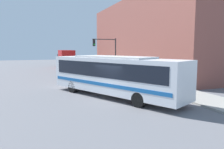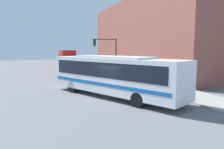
{
  "view_description": "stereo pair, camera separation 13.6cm",
  "coord_description": "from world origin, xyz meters",
  "px_view_note": "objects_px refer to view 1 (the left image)",
  "views": [
    {
      "loc": [
        -5.46,
        -14.11,
        3.64
      ],
      "look_at": [
        1.28,
        4.08,
        1.33
      ],
      "focal_mm": 35.0,
      "sensor_mm": 36.0,
      "label": 1
    },
    {
      "loc": [
        -5.33,
        -14.16,
        3.64
      ],
      "look_at": [
        1.28,
        4.08,
        1.33
      ],
      "focal_mm": 35.0,
      "sensor_mm": 36.0,
      "label": 2
    }
  ],
  "objects_px": {
    "fire_hydrant": "(159,84)",
    "parking_meter": "(128,71)",
    "delivery_truck": "(66,58)",
    "traffic_light_pole": "(107,50)",
    "pedestrian_near_corner": "(157,74)",
    "city_bus": "(113,74)"
  },
  "relations": [
    {
      "from": "fire_hydrant",
      "to": "parking_meter",
      "type": "distance_m",
      "value": 6.66
    },
    {
      "from": "delivery_truck",
      "to": "traffic_light_pole",
      "type": "distance_m",
      "value": 15.78
    },
    {
      "from": "fire_hydrant",
      "to": "traffic_light_pole",
      "type": "xyz_separation_m",
      "value": [
        -1.02,
        11.02,
        2.98
      ]
    },
    {
      "from": "fire_hydrant",
      "to": "pedestrian_near_corner",
      "type": "distance_m",
      "value": 3.03
    },
    {
      "from": "city_bus",
      "to": "parking_meter",
      "type": "bearing_deg",
      "value": 32.56
    },
    {
      "from": "city_bus",
      "to": "fire_hydrant",
      "type": "height_order",
      "value": "city_bus"
    },
    {
      "from": "city_bus",
      "to": "fire_hydrant",
      "type": "bearing_deg",
      "value": -10.79
    },
    {
      "from": "traffic_light_pole",
      "to": "pedestrian_near_corner",
      "type": "height_order",
      "value": "traffic_light_pole"
    },
    {
      "from": "pedestrian_near_corner",
      "to": "delivery_truck",
      "type": "bearing_deg",
      "value": 103.47
    },
    {
      "from": "fire_hydrant",
      "to": "pedestrian_near_corner",
      "type": "height_order",
      "value": "pedestrian_near_corner"
    },
    {
      "from": "city_bus",
      "to": "traffic_light_pole",
      "type": "height_order",
      "value": "traffic_light_pole"
    },
    {
      "from": "parking_meter",
      "to": "traffic_light_pole",
      "type": "bearing_deg",
      "value": 103.16
    },
    {
      "from": "traffic_light_pole",
      "to": "parking_meter",
      "type": "height_order",
      "value": "traffic_light_pole"
    },
    {
      "from": "parking_meter",
      "to": "pedestrian_near_corner",
      "type": "relative_size",
      "value": 0.77
    },
    {
      "from": "city_bus",
      "to": "delivery_truck",
      "type": "bearing_deg",
      "value": 62.57
    },
    {
      "from": "city_bus",
      "to": "traffic_light_pole",
      "type": "relative_size",
      "value": 2.36
    },
    {
      "from": "fire_hydrant",
      "to": "traffic_light_pole",
      "type": "relative_size",
      "value": 0.16
    },
    {
      "from": "parking_meter",
      "to": "fire_hydrant",
      "type": "bearing_deg",
      "value": -90.0
    },
    {
      "from": "traffic_light_pole",
      "to": "pedestrian_near_corner",
      "type": "bearing_deg",
      "value": -73.78
    },
    {
      "from": "delivery_truck",
      "to": "parking_meter",
      "type": "xyz_separation_m",
      "value": [
        4.27,
        -19.73,
        -0.75
      ]
    },
    {
      "from": "city_bus",
      "to": "traffic_light_pole",
      "type": "xyz_separation_m",
      "value": [
        3.8,
        12.36,
        1.72
      ]
    },
    {
      "from": "traffic_light_pole",
      "to": "city_bus",
      "type": "bearing_deg",
      "value": -107.09
    }
  ]
}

